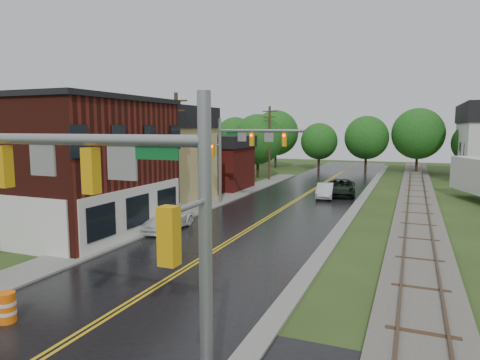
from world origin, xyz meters
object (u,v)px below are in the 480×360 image
Objects in this scene: utility_pole_b at (177,151)px; tree_left_a at (43,143)px; brick_building at (45,164)px; construction_barrel at (7,308)px; traffic_signal_far at (243,146)px; suv_dark at (341,188)px; traffic_signal_near at (119,196)px; pickup_white at (168,219)px; tree_left_c at (202,144)px; tree_left_e at (259,140)px; utility_pole_c at (269,142)px; tree_left_b at (133,135)px; sedan_silver at (325,191)px.

utility_pole_b reaches higher than tree_left_a.
brick_building is 15.08m from construction_barrel.
suv_dark is (6.75, 8.20, -4.20)m from traffic_signal_far.
traffic_signal_near is 17.94m from pickup_white.
tree_left_a is 25.13m from construction_barrel.
tree_left_c reaches higher than traffic_signal_near.
tree_left_a is (-23.32, 19.90, 0.15)m from traffic_signal_near.
tree_left_e is at bearing 96.80° from pickup_white.
traffic_signal_far is at bearing 56.32° from utility_pole_b.
construction_barrel is at bearing -84.32° from utility_pole_c.
traffic_signal_far is (-6.94, 25.00, 0.01)m from traffic_signal_near.
tree_left_a reaches higher than tree_left_e.
traffic_signal_near is 22.49m from utility_pole_b.
traffic_signal_far is 0.76× the size of tree_left_b.
utility_pole_c is 14.63m from sedan_silver.
tree_left_c is at bearing 111.49° from utility_pole_b.
brick_building is 1.95× the size of traffic_signal_far.
tree_left_a is at bearing -157.51° from suv_dark.
traffic_signal_far is 0.96× the size of tree_left_c.
tree_left_e is (11.00, 24.00, -0.30)m from tree_left_a.
brick_building is 29.56m from utility_pole_c.
tree_left_c reaches higher than pickup_white.
tree_left_e is at bearing 50.19° from tree_left_c.
suv_dark reaches higher than pickup_white.
utility_pole_b is 22.00m from utility_pole_c.
tree_left_c is 18.15m from suv_dark.
brick_building is 9.03m from utility_pole_b.
traffic_signal_far is 17.16m from tree_left_a.
tree_left_b is at bearing 138.14° from utility_pole_b.
pickup_white is (2.00, -26.68, -4.05)m from utility_pole_c.
utility_pole_c is 27.05m from pickup_white.
tree_left_c is at bearing 114.56° from traffic_signal_near.
tree_left_e is 1.76× the size of pickup_white.
construction_barrel is (-4.98, -29.17, -0.17)m from sedan_silver.
tree_left_a reaches higher than brick_building.
pickup_white is at bearing -68.16° from tree_left_c.
construction_barrel is at bearing -88.39° from traffic_signal_far.
traffic_signal_far is at bearing 105.52° from traffic_signal_near.
tree_left_c reaches higher than sedan_silver.
pickup_white is (-1.33, -9.67, -4.30)m from traffic_signal_far.
pickup_white is at bearing -81.94° from tree_left_e.
suv_dark is 1.19× the size of pickup_white.
utility_pole_b is 18.91m from construction_barrel.
suv_dark is 19.62m from pickup_white.
pickup_white is at bearing -16.91° from tree_left_a.
tree_left_e reaches higher than suv_dark.
brick_building is 1.59× the size of utility_pole_b.
tree_left_e reaches higher than tree_left_c.
brick_building is 3.08× the size of pickup_white.
sedan_silver is at bearing 65.02° from pickup_white.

